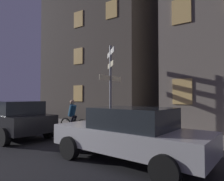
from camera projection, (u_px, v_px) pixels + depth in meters
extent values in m
plane|color=black|center=(30.00, 168.00, 5.01)|extent=(80.00, 80.00, 0.00)
cube|color=gray|center=(138.00, 131.00, 9.81)|extent=(40.00, 2.54, 0.14)
cylinder|color=gray|center=(111.00, 88.00, 9.79)|extent=(0.12, 0.12, 4.10)
cube|color=white|center=(111.00, 53.00, 9.84)|extent=(1.28, 1.28, 0.24)
cube|color=beige|center=(111.00, 65.00, 9.82)|extent=(1.09, 1.09, 0.24)
cube|color=beige|center=(111.00, 78.00, 9.80)|extent=(0.03, 1.76, 0.24)
cube|color=#B7B7BC|center=(128.00, 138.00, 5.49)|extent=(4.41, 1.94, 0.57)
cube|color=#23282D|center=(133.00, 118.00, 5.40)|extent=(2.12, 1.66, 0.55)
cylinder|color=black|center=(70.00, 148.00, 5.71)|extent=(0.65, 0.26, 0.64)
cylinder|color=black|center=(107.00, 138.00, 7.01)|extent=(0.65, 0.26, 0.64)
cylinder|color=black|center=(165.00, 170.00, 3.95)|extent=(0.65, 0.26, 0.64)
cylinder|color=black|center=(191.00, 152.00, 5.25)|extent=(0.65, 0.26, 0.64)
sphere|color=#F9EFCC|center=(61.00, 132.00, 6.39)|extent=(0.16, 0.16, 0.16)
sphere|color=#F9EFCC|center=(86.00, 128.00, 7.28)|extent=(0.16, 0.16, 0.16)
cube|color=black|center=(12.00, 121.00, 8.80)|extent=(4.26, 2.11, 0.67)
cube|color=#23282D|center=(15.00, 107.00, 8.67)|extent=(2.21, 1.81, 0.54)
cylinder|color=black|center=(18.00, 125.00, 10.35)|extent=(0.66, 0.27, 0.64)
cylinder|color=black|center=(5.00, 137.00, 7.24)|extent=(0.66, 0.27, 0.64)
cylinder|color=black|center=(48.00, 130.00, 8.63)|extent=(0.66, 0.27, 0.64)
sphere|color=#F9EFCC|center=(6.00, 117.00, 10.59)|extent=(0.16, 0.16, 0.16)
torus|color=black|center=(82.00, 127.00, 9.35)|extent=(0.72, 0.06, 0.72)
torus|color=black|center=(66.00, 125.00, 9.97)|extent=(0.72, 0.06, 0.72)
cylinder|color=black|center=(74.00, 121.00, 9.67)|extent=(1.00, 0.05, 0.04)
cylinder|color=navy|center=(72.00, 111.00, 9.74)|extent=(0.45, 0.32, 0.61)
sphere|color=tan|center=(72.00, 102.00, 9.75)|extent=(0.22, 0.22, 0.22)
cylinder|color=black|center=(74.00, 121.00, 9.77)|extent=(0.34, 0.12, 0.55)
cylinder|color=black|center=(72.00, 121.00, 9.62)|extent=(0.34, 0.12, 0.55)
cube|color=#4C443D|center=(107.00, 22.00, 18.39)|extent=(9.12, 7.38, 17.03)
cube|color=#F2C672|center=(78.00, 93.00, 15.14)|extent=(0.90, 0.06, 1.20)
cube|color=#F2C672|center=(78.00, 56.00, 15.22)|extent=(0.90, 0.06, 1.20)
cube|color=#F2C672|center=(78.00, 19.00, 15.31)|extent=(0.90, 0.06, 1.20)
cube|color=#F2C672|center=(111.00, 9.00, 13.58)|extent=(0.90, 0.06, 1.20)
cube|color=#F2C672|center=(182.00, 92.00, 9.50)|extent=(0.90, 0.06, 1.20)
cube|color=#F2C672|center=(181.00, 11.00, 9.62)|extent=(0.90, 0.06, 1.20)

